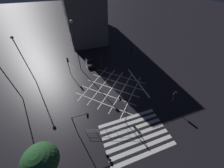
{
  "coord_description": "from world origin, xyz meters",
  "views": [
    {
      "loc": [
        -5.66,
        -16.13,
        16.77
      ],
      "look_at": [
        0.0,
        0.0,
        1.06
      ],
      "focal_mm": 20.0,
      "sensor_mm": 36.0,
      "label": 1
    }
  ],
  "objects_px": {
    "traffic_light_sw_main": "(82,120)",
    "traffic_light_se_cross": "(174,96)",
    "street_lamp_east": "(1,69)",
    "waiting_car": "(90,61)",
    "traffic_light_ne_main": "(131,52)",
    "street_lamp_far": "(21,55)",
    "traffic_light_median_south": "(123,105)",
    "street_tree_near": "(41,161)",
    "street_lamp_west": "(74,36)",
    "traffic_light_median_north": "(101,56)",
    "traffic_light_nw_main": "(68,63)"
  },
  "relations": [
    {
      "from": "traffic_light_se_cross",
      "to": "street_lamp_west",
      "type": "distance_m",
      "value": 20.23
    },
    {
      "from": "street_lamp_west",
      "to": "waiting_car",
      "type": "bearing_deg",
      "value": 34.54
    },
    {
      "from": "traffic_light_sw_main",
      "to": "traffic_light_median_north",
      "type": "bearing_deg",
      "value": 65.68
    },
    {
      "from": "street_lamp_east",
      "to": "street_lamp_far",
      "type": "height_order",
      "value": "street_lamp_east"
    },
    {
      "from": "traffic_light_se_cross",
      "to": "street_tree_near",
      "type": "relative_size",
      "value": 0.61
    },
    {
      "from": "traffic_light_nw_main",
      "to": "street_lamp_east",
      "type": "height_order",
      "value": "street_lamp_east"
    },
    {
      "from": "street_lamp_far",
      "to": "traffic_light_ne_main",
      "type": "bearing_deg",
      "value": 1.21
    },
    {
      "from": "street_tree_near",
      "to": "waiting_car",
      "type": "bearing_deg",
      "value": 67.97
    },
    {
      "from": "street_lamp_east",
      "to": "traffic_light_median_north",
      "type": "bearing_deg",
      "value": 16.47
    },
    {
      "from": "traffic_light_se_cross",
      "to": "street_lamp_west",
      "type": "height_order",
      "value": "street_lamp_west"
    },
    {
      "from": "traffic_light_median_north",
      "to": "street_lamp_west",
      "type": "distance_m",
      "value": 6.61
    },
    {
      "from": "traffic_light_median_north",
      "to": "waiting_car",
      "type": "height_order",
      "value": "traffic_light_median_north"
    },
    {
      "from": "street_lamp_east",
      "to": "waiting_car",
      "type": "xyz_separation_m",
      "value": [
        13.44,
        7.11,
        -5.8
      ]
    },
    {
      "from": "street_lamp_far",
      "to": "street_tree_near",
      "type": "relative_size",
      "value": 1.62
    },
    {
      "from": "traffic_light_median_south",
      "to": "street_tree_near",
      "type": "height_order",
      "value": "street_tree_near"
    },
    {
      "from": "traffic_light_se_cross",
      "to": "traffic_light_sw_main",
      "type": "bearing_deg",
      "value": 88.79
    },
    {
      "from": "traffic_light_median_south",
      "to": "street_lamp_west",
      "type": "relative_size",
      "value": 0.34
    },
    {
      "from": "traffic_light_median_north",
      "to": "street_lamp_west",
      "type": "relative_size",
      "value": 0.41
    },
    {
      "from": "traffic_light_median_north",
      "to": "street_tree_near",
      "type": "height_order",
      "value": "street_tree_near"
    },
    {
      "from": "street_lamp_east",
      "to": "street_lamp_west",
      "type": "xyz_separation_m",
      "value": [
        11.04,
        5.46,
        1.25
      ]
    },
    {
      "from": "street_tree_near",
      "to": "street_lamp_west",
      "type": "bearing_deg",
      "value": 72.66
    },
    {
      "from": "traffic_light_median_south",
      "to": "street_tree_near",
      "type": "xyz_separation_m",
      "value": [
        -9.95,
        -4.43,
        1.5
      ]
    },
    {
      "from": "traffic_light_ne_main",
      "to": "traffic_light_se_cross",
      "type": "bearing_deg",
      "value": 91.13
    },
    {
      "from": "traffic_light_median_south",
      "to": "traffic_light_median_north",
      "type": "xyz_separation_m",
      "value": [
        0.55,
        13.51,
        0.42
      ]
    },
    {
      "from": "traffic_light_nw_main",
      "to": "waiting_car",
      "type": "height_order",
      "value": "traffic_light_nw_main"
    },
    {
      "from": "street_lamp_east",
      "to": "traffic_light_se_cross",
      "type": "bearing_deg",
      "value": -23.1
    },
    {
      "from": "traffic_light_median_south",
      "to": "street_lamp_east",
      "type": "bearing_deg",
      "value": 59.65
    },
    {
      "from": "street_lamp_far",
      "to": "street_tree_near",
      "type": "height_order",
      "value": "street_lamp_far"
    },
    {
      "from": "street_lamp_far",
      "to": "street_lamp_east",
      "type": "bearing_deg",
      "value": -113.14
    },
    {
      "from": "traffic_light_sw_main",
      "to": "traffic_light_median_north",
      "type": "height_order",
      "value": "traffic_light_median_north"
    },
    {
      "from": "street_tree_near",
      "to": "street_lamp_east",
      "type": "bearing_deg",
      "value": 111.32
    },
    {
      "from": "traffic_light_median_north",
      "to": "street_lamp_far",
      "type": "xyz_separation_m",
      "value": [
        -13.91,
        -0.47,
        3.09
      ]
    },
    {
      "from": "traffic_light_se_cross",
      "to": "street_lamp_far",
      "type": "height_order",
      "value": "street_lamp_far"
    },
    {
      "from": "traffic_light_ne_main",
      "to": "traffic_light_median_south",
      "type": "bearing_deg",
      "value": 60.1
    },
    {
      "from": "traffic_light_sw_main",
      "to": "traffic_light_ne_main",
      "type": "distance_m",
      "value": 19.7
    },
    {
      "from": "traffic_light_se_cross",
      "to": "waiting_car",
      "type": "height_order",
      "value": "traffic_light_se_cross"
    },
    {
      "from": "traffic_light_median_north",
      "to": "traffic_light_sw_main",
      "type": "bearing_deg",
      "value": -24.32
    },
    {
      "from": "street_lamp_west",
      "to": "street_lamp_far",
      "type": "xyz_separation_m",
      "value": [
        -9.26,
        -1.29,
        -1.54
      ]
    },
    {
      "from": "traffic_light_sw_main",
      "to": "traffic_light_se_cross",
      "type": "height_order",
      "value": "traffic_light_sw_main"
    },
    {
      "from": "traffic_light_ne_main",
      "to": "street_lamp_far",
      "type": "relative_size",
      "value": 0.4
    },
    {
      "from": "street_tree_near",
      "to": "traffic_light_median_north",
      "type": "bearing_deg",
      "value": 59.63
    },
    {
      "from": "street_lamp_west",
      "to": "traffic_light_ne_main",
      "type": "bearing_deg",
      "value": -4.06
    },
    {
      "from": "traffic_light_sw_main",
      "to": "waiting_car",
      "type": "xyz_separation_m",
      "value": [
        4.18,
        16.7,
        -2.37
      ]
    },
    {
      "from": "traffic_light_ne_main",
      "to": "street_lamp_far",
      "type": "xyz_separation_m",
      "value": [
        -21.11,
        -0.45,
        3.47
      ]
    },
    {
      "from": "traffic_light_nw_main",
      "to": "traffic_light_ne_main",
      "type": "height_order",
      "value": "traffic_light_nw_main"
    },
    {
      "from": "traffic_light_median_south",
      "to": "traffic_light_ne_main",
      "type": "xyz_separation_m",
      "value": [
        7.75,
        13.48,
        0.04
      ]
    },
    {
      "from": "traffic_light_median_north",
      "to": "traffic_light_median_south",
      "type": "bearing_deg",
      "value": -2.34
    },
    {
      "from": "street_lamp_west",
      "to": "waiting_car",
      "type": "relative_size",
      "value": 2.29
    },
    {
      "from": "traffic_light_nw_main",
      "to": "street_lamp_east",
      "type": "xyz_separation_m",
      "value": [
        -8.8,
        -3.99,
        3.39
      ]
    },
    {
      "from": "traffic_light_median_north",
      "to": "street_lamp_east",
      "type": "relative_size",
      "value": 0.42
    }
  ]
}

